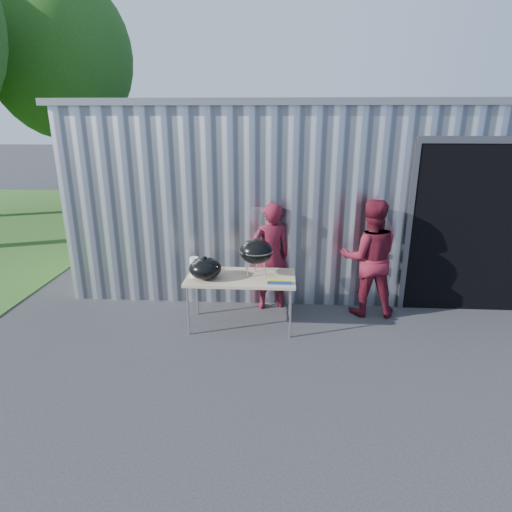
# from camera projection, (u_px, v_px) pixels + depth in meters

# --- Properties ---
(ground) EXTENTS (80.00, 80.00, 0.00)m
(ground) POSITION_uv_depth(u_px,v_px,m) (264.00, 361.00, 5.24)
(ground) COLOR #2C2C2F
(building) EXTENTS (8.20, 6.20, 3.10)m
(building) POSITION_uv_depth(u_px,v_px,m) (317.00, 181.00, 9.06)
(building) COLOR silver
(building) RESTS_ON ground
(tree_far) EXTENTS (4.21, 4.21, 6.97)m
(tree_far) POSITION_uv_depth(u_px,v_px,m) (60.00, 57.00, 12.73)
(tree_far) COLOR #442D19
(tree_far) RESTS_ON ground
(folding_table) EXTENTS (1.50, 0.75, 0.75)m
(folding_table) POSITION_uv_depth(u_px,v_px,m) (241.00, 279.00, 5.92)
(folding_table) COLOR tan
(folding_table) RESTS_ON ground
(kettle_grill) EXTENTS (0.47, 0.47, 0.94)m
(kettle_grill) POSITION_uv_depth(u_px,v_px,m) (256.00, 246.00, 5.84)
(kettle_grill) COLOR black
(kettle_grill) RESTS_ON folding_table
(grill_lid) EXTENTS (0.44, 0.44, 0.32)m
(grill_lid) POSITION_uv_depth(u_px,v_px,m) (205.00, 268.00, 5.80)
(grill_lid) COLOR black
(grill_lid) RESTS_ON folding_table
(paper_towels) EXTENTS (0.12, 0.12, 0.28)m
(paper_towels) POSITION_uv_depth(u_px,v_px,m) (195.00, 267.00, 5.86)
(paper_towels) COLOR white
(paper_towels) RESTS_ON folding_table
(white_tub) EXTENTS (0.20, 0.15, 0.10)m
(white_tub) POSITION_uv_depth(u_px,v_px,m) (204.00, 267.00, 6.11)
(white_tub) COLOR white
(white_tub) RESTS_ON folding_table
(foil_box) EXTENTS (0.32, 0.05, 0.06)m
(foil_box) POSITION_uv_depth(u_px,v_px,m) (280.00, 282.00, 5.63)
(foil_box) COLOR navy
(foil_box) RESTS_ON folding_table
(person_cook) EXTENTS (0.70, 0.56, 1.66)m
(person_cook) POSITION_uv_depth(u_px,v_px,m) (271.00, 256.00, 6.49)
(person_cook) COLOR maroon
(person_cook) RESTS_ON ground
(person_bystander) EXTENTS (0.86, 0.68, 1.75)m
(person_bystander) POSITION_uv_depth(u_px,v_px,m) (369.00, 258.00, 6.27)
(person_bystander) COLOR maroon
(person_bystander) RESTS_ON ground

